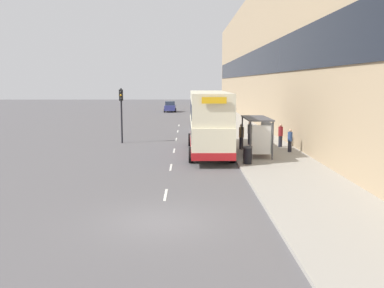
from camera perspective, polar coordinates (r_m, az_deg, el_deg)
The scene contains 19 objects.
ground_plane at distance 15.65m, azimuth -4.21°, elevation -10.23°, with size 220.00×220.00×0.00m, color #5B595B.
pavement at distance 53.82m, azimuth 5.27°, elevation 2.99°, with size 5.00×93.00×0.14m.
terrace_facade at distance 54.25m, azimuth 9.66°, elevation 11.40°, with size 3.10×93.00×16.14m.
lane_mark_0 at distance 19.13m, azimuth -3.53°, elevation -6.76°, with size 0.12×2.00×0.01m.
lane_mark_1 at distance 25.15m, azimuth -2.83°, elevation -3.12°, with size 0.12×2.00×0.01m.
lane_mark_2 at distance 31.24m, azimuth -2.40°, elevation -0.89°, with size 0.12×2.00×0.01m.
lane_mark_3 at distance 37.36m, azimuth -2.12°, elevation 0.62°, with size 0.12×2.00×0.01m.
lane_mark_4 at distance 43.50m, azimuth -1.91°, elevation 1.69°, with size 0.12×2.00×0.01m.
lane_mark_5 at distance 49.65m, azimuth -1.75°, elevation 2.51°, with size 0.12×2.00×0.01m.
bus_shelter at distance 28.58m, azimuth 9.05°, elevation 1.95°, with size 1.60×4.20×2.48m.
double_decker_bus_near at distance 29.59m, azimuth 2.29°, elevation 3.05°, with size 2.85×10.92×4.30m.
car_0 at distance 72.45m, azimuth -2.94°, elevation 4.99°, with size 1.98×4.08×1.79m.
car_1 at distance 44.73m, azimuth 1.96°, elevation 3.01°, with size 1.98×4.00×1.80m.
pedestrian_at_shelter at distance 30.43m, azimuth 12.93°, elevation 0.49°, with size 0.32×0.32×1.61m.
pedestrian_1 at distance 33.61m, azimuth 7.71°, elevation 1.51°, with size 0.36×0.36×1.80m.
pedestrian_2 at distance 32.70m, azimuth 11.72°, elevation 1.17°, with size 0.35×0.35×1.75m.
pedestrian_3 at distance 31.16m, azimuth 6.60°, elevation 1.03°, with size 0.36×0.36×1.83m.
litter_bin at distance 25.59m, azimuth 7.42°, elevation -1.47°, with size 0.55×0.55×1.05m.
traffic_light_far_kerb at distance 35.33m, azimuth -9.41°, elevation 4.99°, with size 0.30×0.32×4.47m.
Camera 1 is at (0.96, -14.81, 4.95)m, focal length 40.00 mm.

